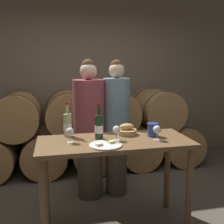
{
  "coord_description": "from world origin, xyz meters",
  "views": [
    {
      "loc": [
        -0.54,
        -2.34,
        1.63
      ],
      "look_at": [
        0.0,
        0.12,
        1.17
      ],
      "focal_mm": 42.0,
      "sensor_mm": 36.0,
      "label": 1
    }
  ],
  "objects_px": {
    "wine_glass_far_left": "(70,132)",
    "tasting_table": "(115,155)",
    "person_left": "(89,130)",
    "wine_bottle_red": "(99,127)",
    "wine_bottle_white": "(68,125)",
    "wine_glass_center": "(157,130)",
    "cheese_plate": "(105,145)",
    "person_right": "(116,128)",
    "bread_basket": "(127,130)",
    "blue_crock": "(153,129)",
    "wine_glass_left": "(117,130)"
  },
  "relations": [
    {
      "from": "wine_glass_left",
      "to": "cheese_plate",
      "type": "bearing_deg",
      "value": -132.22
    },
    {
      "from": "tasting_table",
      "to": "wine_bottle_red",
      "type": "distance_m",
      "value": 0.31
    },
    {
      "from": "tasting_table",
      "to": "wine_glass_left",
      "type": "distance_m",
      "value": 0.25
    },
    {
      "from": "wine_glass_far_left",
      "to": "tasting_table",
      "type": "bearing_deg",
      "value": -1.67
    },
    {
      "from": "bread_basket",
      "to": "wine_glass_center",
      "type": "relative_size",
      "value": 1.43
    },
    {
      "from": "wine_glass_center",
      "to": "person_left",
      "type": "bearing_deg",
      "value": 124.63
    },
    {
      "from": "wine_glass_far_left",
      "to": "cheese_plate",
      "type": "bearing_deg",
      "value": -29.76
    },
    {
      "from": "person_right",
      "to": "wine_glass_left",
      "type": "height_order",
      "value": "person_right"
    },
    {
      "from": "wine_bottle_red",
      "to": "bread_basket",
      "type": "height_order",
      "value": "wine_bottle_red"
    },
    {
      "from": "cheese_plate",
      "to": "wine_glass_left",
      "type": "height_order",
      "value": "wine_glass_left"
    },
    {
      "from": "tasting_table",
      "to": "cheese_plate",
      "type": "height_order",
      "value": "cheese_plate"
    },
    {
      "from": "person_left",
      "to": "cheese_plate",
      "type": "height_order",
      "value": "person_left"
    },
    {
      "from": "person_right",
      "to": "bread_basket",
      "type": "relative_size",
      "value": 8.36
    },
    {
      "from": "tasting_table",
      "to": "wine_glass_far_left",
      "type": "height_order",
      "value": "wine_glass_far_left"
    },
    {
      "from": "person_left",
      "to": "wine_glass_far_left",
      "type": "distance_m",
      "value": 0.76
    },
    {
      "from": "bread_basket",
      "to": "blue_crock",
      "type": "bearing_deg",
      "value": -26.11
    },
    {
      "from": "tasting_table",
      "to": "cheese_plate",
      "type": "bearing_deg",
      "value": -127.27
    },
    {
      "from": "blue_crock",
      "to": "wine_glass_center",
      "type": "height_order",
      "value": "wine_glass_center"
    },
    {
      "from": "person_left",
      "to": "bread_basket",
      "type": "height_order",
      "value": "person_left"
    },
    {
      "from": "wine_bottle_red",
      "to": "wine_glass_left",
      "type": "bearing_deg",
      "value": -27.43
    },
    {
      "from": "wine_bottle_white",
      "to": "blue_crock",
      "type": "height_order",
      "value": "wine_bottle_white"
    },
    {
      "from": "tasting_table",
      "to": "person_right",
      "type": "height_order",
      "value": "person_right"
    },
    {
      "from": "wine_bottle_white",
      "to": "wine_glass_left",
      "type": "bearing_deg",
      "value": -28.08
    },
    {
      "from": "wine_glass_far_left",
      "to": "wine_glass_left",
      "type": "bearing_deg",
      "value": -2.68
    },
    {
      "from": "wine_glass_left",
      "to": "wine_glass_center",
      "type": "bearing_deg",
      "value": -11.12
    },
    {
      "from": "wine_bottle_red",
      "to": "wine_bottle_white",
      "type": "distance_m",
      "value": 0.33
    },
    {
      "from": "tasting_table",
      "to": "bread_basket",
      "type": "relative_size",
      "value": 7.21
    },
    {
      "from": "tasting_table",
      "to": "wine_glass_far_left",
      "type": "relative_size",
      "value": 10.28
    },
    {
      "from": "person_left",
      "to": "wine_bottle_red",
      "type": "xyz_separation_m",
      "value": [
        0.01,
        -0.63,
        0.19
      ]
    },
    {
      "from": "blue_crock",
      "to": "wine_glass_center",
      "type": "relative_size",
      "value": 0.94
    },
    {
      "from": "wine_glass_far_left",
      "to": "wine_bottle_red",
      "type": "bearing_deg",
      "value": 12.18
    },
    {
      "from": "tasting_table",
      "to": "person_left",
      "type": "relative_size",
      "value": 0.86
    },
    {
      "from": "person_right",
      "to": "wine_glass_center",
      "type": "distance_m",
      "value": 0.83
    },
    {
      "from": "wine_bottle_white",
      "to": "wine_glass_center",
      "type": "distance_m",
      "value": 0.88
    },
    {
      "from": "wine_bottle_white",
      "to": "bread_basket",
      "type": "distance_m",
      "value": 0.6
    },
    {
      "from": "bread_basket",
      "to": "wine_glass_center",
      "type": "bearing_deg",
      "value": -47.97
    },
    {
      "from": "person_right",
      "to": "person_left",
      "type": "bearing_deg",
      "value": -180.0
    },
    {
      "from": "tasting_table",
      "to": "wine_bottle_red",
      "type": "bearing_deg",
      "value": 152.55
    },
    {
      "from": "person_left",
      "to": "bread_basket",
      "type": "distance_m",
      "value": 0.63
    },
    {
      "from": "person_right",
      "to": "wine_bottle_red",
      "type": "relative_size",
      "value": 4.81
    },
    {
      "from": "blue_crock",
      "to": "wine_glass_far_left",
      "type": "distance_m",
      "value": 0.82
    },
    {
      "from": "person_right",
      "to": "bread_basket",
      "type": "height_order",
      "value": "person_right"
    },
    {
      "from": "tasting_table",
      "to": "wine_glass_far_left",
      "type": "xyz_separation_m",
      "value": [
        -0.42,
        0.01,
        0.25
      ]
    },
    {
      "from": "tasting_table",
      "to": "wine_bottle_red",
      "type": "height_order",
      "value": "wine_bottle_red"
    },
    {
      "from": "wine_bottle_red",
      "to": "wine_glass_far_left",
      "type": "height_order",
      "value": "wine_bottle_red"
    },
    {
      "from": "wine_bottle_red",
      "to": "wine_glass_center",
      "type": "distance_m",
      "value": 0.55
    },
    {
      "from": "person_left",
      "to": "wine_glass_left",
      "type": "relative_size",
      "value": 11.94
    },
    {
      "from": "wine_bottle_red",
      "to": "wine_glass_far_left",
      "type": "bearing_deg",
      "value": -167.82
    },
    {
      "from": "blue_crock",
      "to": "bread_basket",
      "type": "distance_m",
      "value": 0.27
    },
    {
      "from": "blue_crock",
      "to": "wine_glass_left",
      "type": "height_order",
      "value": "wine_glass_left"
    }
  ]
}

